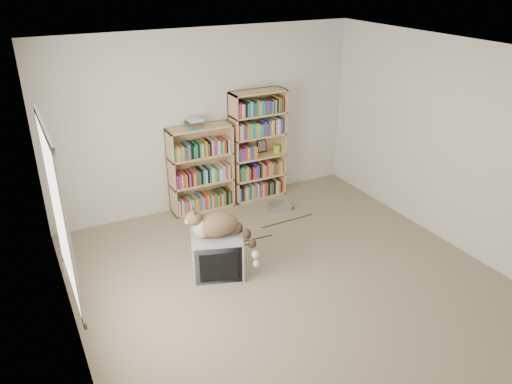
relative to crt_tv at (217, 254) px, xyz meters
name	(u,v)px	position (x,y,z in m)	size (l,w,h in m)	color
floor	(298,290)	(0.64, -0.73, -0.24)	(4.50, 5.00, 0.01)	tan
wall_back	(207,121)	(0.64, 1.77, 1.01)	(4.50, 0.02, 2.50)	silver
wall_left	(64,239)	(-1.61, -0.73, 1.01)	(0.02, 5.00, 2.50)	silver
wall_right	(465,150)	(2.89, -0.73, 1.01)	(0.02, 5.00, 2.50)	silver
ceiling	(308,57)	(0.64, -0.73, 2.26)	(4.50, 5.00, 0.02)	white
window	(59,212)	(-1.59, -0.53, 1.16)	(0.02, 1.22, 1.52)	white
crt_tv	(217,254)	(0.00, 0.00, 0.00)	(0.70, 0.66, 0.49)	#A8A9AB
cat	(222,228)	(0.05, -0.05, 0.35)	(0.73, 0.65, 0.61)	#372816
bookcase_tall	(257,148)	(1.37, 1.63, 0.53)	(0.81, 0.30, 1.62)	tan
bookcase_short	(201,172)	(0.47, 1.63, 0.31)	(0.90, 0.30, 1.23)	tan
book_stack	(194,123)	(0.41, 1.64, 1.05)	(0.21, 0.27, 0.12)	red
green_mug	(276,148)	(1.68, 1.61, 0.47)	(0.10, 0.10, 0.11)	#9CC738
framed_print	(261,146)	(1.48, 1.71, 0.52)	(0.15, 0.01, 0.20)	black
dvd_player	(279,207)	(1.43, 1.08, -0.21)	(0.32, 0.23, 0.07)	#AAAAAF
wall_outlet	(64,270)	(-1.59, 0.34, 0.08)	(0.01, 0.08, 0.13)	silver
floor_cables	(252,232)	(0.78, 0.65, -0.24)	(1.20, 0.70, 0.01)	black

